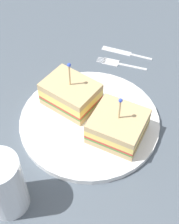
{
  "coord_description": "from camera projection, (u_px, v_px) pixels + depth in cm",
  "views": [
    {
      "loc": [
        -27.22,
        29.02,
        48.9
      ],
      "look_at": [
        0.0,
        0.0,
        3.17
      ],
      "focal_mm": 52.46,
      "sensor_mm": 36.0,
      "label": 1
    }
  ],
  "objects": [
    {
      "name": "sandwich_half_back",
      "position": [
        118.0,
        126.0,
        0.58
      ],
      "size": [
        11.24,
        11.02,
        9.42
      ],
      "color": "tan",
      "rests_on": "plate"
    },
    {
      "name": "fork",
      "position": [
        116.0,
        63.0,
        0.74
      ],
      "size": [
        10.93,
        5.98,
        0.35
      ],
      "color": "silver",
      "rests_on": "ground_plane"
    },
    {
      "name": "plate",
      "position": [
        89.0,
        121.0,
        0.63
      ],
      "size": [
        26.61,
        26.61,
        1.17
      ],
      "primitive_type": "cylinder",
      "color": "white",
      "rests_on": "ground_plane"
    },
    {
      "name": "sandwich_half_front",
      "position": [
        71.0,
        94.0,
        0.63
      ],
      "size": [
        10.88,
        8.59,
        10.22
      ],
      "color": "tan",
      "rests_on": "plate"
    },
    {
      "name": "drink_glass",
      "position": [
        4.0,
        186.0,
        0.48
      ],
      "size": [
        6.43,
        6.43,
        11.15
      ],
      "color": "beige",
      "rests_on": "ground_plane"
    },
    {
      "name": "knife",
      "position": [
        124.0,
        52.0,
        0.77
      ],
      "size": [
        11.63,
        5.52,
        0.35
      ],
      "color": "silver",
      "rests_on": "ground_plane"
    },
    {
      "name": "ground_plane",
      "position": [
        89.0,
        126.0,
        0.64
      ],
      "size": [
        113.3,
        113.3,
        2.0
      ],
      "primitive_type": "cube",
      "color": "#4C5660"
    }
  ]
}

